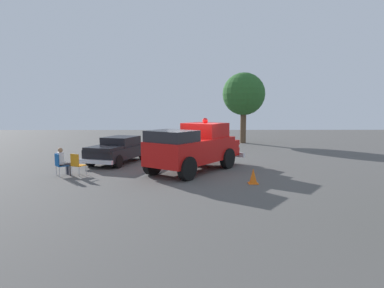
{
  "coord_description": "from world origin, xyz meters",
  "views": [
    {
      "loc": [
        15.83,
        -0.21,
        3.14
      ],
      "look_at": [
        -0.17,
        -0.08,
        1.36
      ],
      "focal_mm": 31.04,
      "sensor_mm": 36.0,
      "label": 1
    }
  ],
  "objects_px": {
    "classic_hot_rod": "(118,150)",
    "spectator_seated": "(62,160)",
    "vintage_fire_truck": "(195,147)",
    "oak_tree_left": "(244,94)",
    "traffic_cone": "(253,176)",
    "lawn_chair_near_truck": "(60,163)",
    "lawn_chair_by_car": "(77,163)"
  },
  "relations": [
    {
      "from": "lawn_chair_by_car",
      "to": "oak_tree_left",
      "type": "height_order",
      "value": "oak_tree_left"
    },
    {
      "from": "vintage_fire_truck",
      "to": "oak_tree_left",
      "type": "bearing_deg",
      "value": 160.84
    },
    {
      "from": "oak_tree_left",
      "to": "spectator_seated",
      "type": "bearing_deg",
      "value": -37.26
    },
    {
      "from": "vintage_fire_truck",
      "to": "lawn_chair_near_truck",
      "type": "height_order",
      "value": "vintage_fire_truck"
    },
    {
      "from": "classic_hot_rod",
      "to": "oak_tree_left",
      "type": "distance_m",
      "value": 14.1
    },
    {
      "from": "classic_hot_rod",
      "to": "traffic_cone",
      "type": "bearing_deg",
      "value": 52.04
    },
    {
      "from": "oak_tree_left",
      "to": "classic_hot_rod",
      "type": "bearing_deg",
      "value": -39.87
    },
    {
      "from": "vintage_fire_truck",
      "to": "lawn_chair_near_truck",
      "type": "xyz_separation_m",
      "value": [
        1.14,
        -6.22,
        -0.61
      ]
    },
    {
      "from": "vintage_fire_truck",
      "to": "traffic_cone",
      "type": "relative_size",
      "value": 9.59
    },
    {
      "from": "vintage_fire_truck",
      "to": "classic_hot_rod",
      "type": "relative_size",
      "value": 1.29
    },
    {
      "from": "lawn_chair_near_truck",
      "to": "traffic_cone",
      "type": "xyz_separation_m",
      "value": [
        1.68,
        8.57,
        -0.28
      ]
    },
    {
      "from": "spectator_seated",
      "to": "lawn_chair_by_car",
      "type": "bearing_deg",
      "value": 82.2
    },
    {
      "from": "lawn_chair_near_truck",
      "to": "lawn_chair_by_car",
      "type": "relative_size",
      "value": 1.0
    },
    {
      "from": "classic_hot_rod",
      "to": "spectator_seated",
      "type": "xyz_separation_m",
      "value": [
        3.43,
        -1.82,
        -0.05
      ]
    },
    {
      "from": "vintage_fire_truck",
      "to": "traffic_cone",
      "type": "bearing_deg",
      "value": 39.96
    },
    {
      "from": "vintage_fire_truck",
      "to": "lawn_chair_by_car",
      "type": "relative_size",
      "value": 5.97
    },
    {
      "from": "lawn_chair_near_truck",
      "to": "lawn_chair_by_car",
      "type": "height_order",
      "value": "same"
    },
    {
      "from": "oak_tree_left",
      "to": "traffic_cone",
      "type": "relative_size",
      "value": 9.64
    },
    {
      "from": "classic_hot_rod",
      "to": "lawn_chair_by_car",
      "type": "height_order",
      "value": "classic_hot_rod"
    },
    {
      "from": "spectator_seated",
      "to": "classic_hot_rod",
      "type": "bearing_deg",
      "value": 151.97
    },
    {
      "from": "vintage_fire_truck",
      "to": "classic_hot_rod",
      "type": "xyz_separation_m",
      "value": [
        -2.37,
        -4.29,
        -0.45
      ]
    },
    {
      "from": "vintage_fire_truck",
      "to": "lawn_chair_by_car",
      "type": "bearing_deg",
      "value": -78.06
    },
    {
      "from": "vintage_fire_truck",
      "to": "lawn_chair_by_car",
      "type": "distance_m",
      "value": 5.58
    },
    {
      "from": "classic_hot_rod",
      "to": "traffic_cone",
      "type": "relative_size",
      "value": 7.44
    },
    {
      "from": "spectator_seated",
      "to": "traffic_cone",
      "type": "distance_m",
      "value": 8.66
    },
    {
      "from": "classic_hot_rod",
      "to": "lawn_chair_by_car",
      "type": "distance_m",
      "value": 3.7
    },
    {
      "from": "classic_hot_rod",
      "to": "lawn_chair_near_truck",
      "type": "bearing_deg",
      "value": -28.74
    },
    {
      "from": "lawn_chair_by_car",
      "to": "traffic_cone",
      "type": "relative_size",
      "value": 1.61
    },
    {
      "from": "lawn_chair_by_car",
      "to": "oak_tree_left",
      "type": "relative_size",
      "value": 0.17
    },
    {
      "from": "classic_hot_rod",
      "to": "oak_tree_left",
      "type": "xyz_separation_m",
      "value": [
        -10.48,
        8.76,
        3.49
      ]
    },
    {
      "from": "lawn_chair_near_truck",
      "to": "traffic_cone",
      "type": "bearing_deg",
      "value": 78.94
    },
    {
      "from": "classic_hot_rod",
      "to": "lawn_chair_near_truck",
      "type": "height_order",
      "value": "classic_hot_rod"
    }
  ]
}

